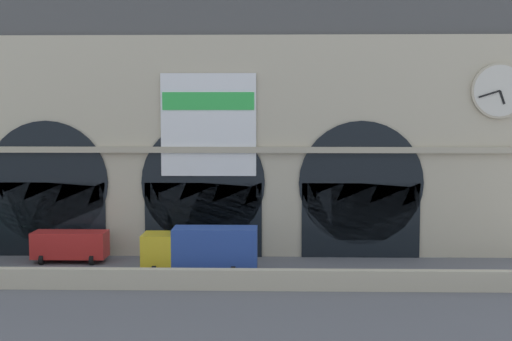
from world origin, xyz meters
TOP-DOWN VIEW (x-y plane):
  - ground_plane at (0.00, 0.00)m, footprint 200.00×200.00m
  - quay_parapet_wall at (0.00, -4.56)m, footprint 90.00×0.70m
  - station_building at (0.02, 7.35)m, footprint 48.58×5.11m
  - van_midwest at (-9.30, 2.80)m, footprint 5.20×2.48m
  - box_truck_center at (0.46, -0.76)m, footprint 7.50×2.91m

SIDE VIEW (x-z plane):
  - ground_plane at x=0.00m, z-range 0.00..0.00m
  - quay_parapet_wall at x=0.00m, z-range 0.00..1.24m
  - van_midwest at x=-9.30m, z-range 0.15..2.35m
  - box_truck_center at x=0.46m, z-range 0.14..3.26m
  - station_building at x=0.02m, z-range -0.28..19.56m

